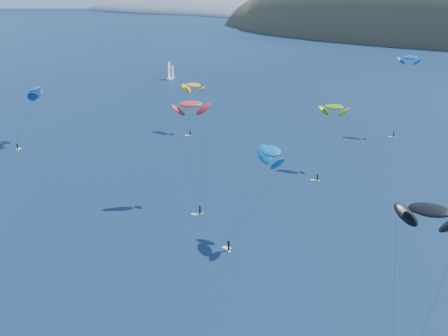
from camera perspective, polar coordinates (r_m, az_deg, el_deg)
name	(u,v)px	position (r m, az deg, el deg)	size (l,w,h in m)	color
headland	(216,14)	(937.17, -0.77, 13.90)	(460.00, 250.00, 60.00)	slate
sailboat	(171,78)	(311.65, -4.91, 8.24)	(8.26, 7.26, 9.87)	white
kitesurfer_1	(193,85)	(201.75, -2.83, 7.56)	(8.43, 8.14, 17.49)	#F2FF1C
kitesurfer_3	(334,107)	(163.05, 10.01, 5.52)	(8.11, 14.45, 18.59)	#F2FF1C
kitesurfer_4	(410,58)	(203.77, 16.62, 9.65)	(7.84, 7.76, 26.63)	#F2FF1C
kitesurfer_5	(271,151)	(114.11, 4.32, 1.52)	(10.09, 13.31, 20.57)	#F2FF1C
kitesurfer_7	(430,211)	(76.50, 18.29, -3.71)	(7.74, 11.09, 24.57)	#F2FF1C
kitesurfer_9	(191,104)	(134.60, -3.07, 5.84)	(10.74, 10.24, 24.50)	#F2FF1C
kitesurfer_10	(35,89)	(194.39, -16.92, 6.92)	(10.17, 15.33, 19.49)	#F2FF1C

